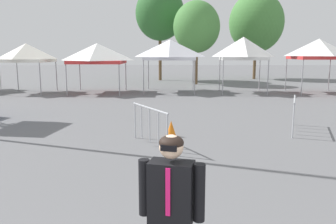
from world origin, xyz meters
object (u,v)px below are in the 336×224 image
(canopy_tent_behind_center, at_px, (319,49))
(tree_behind_tents_center, at_px, (197,27))
(canopy_tent_left_of_center, at_px, (97,53))
(canopy_tent_behind_right, at_px, (243,48))
(tree_behind_tents_left, at_px, (256,23))
(traffic_cone_lot_center, at_px, (171,129))
(crowd_barrier_by_lift, at_px, (150,119))
(canopy_tent_behind_left, at_px, (170,50))
(person_foreground, at_px, (171,210))
(tree_behind_tents_right, at_px, (160,14))
(canopy_tent_center, at_px, (26,53))
(crowd_barrier_near_person, at_px, (294,108))

(canopy_tent_behind_center, xyz_separation_m, tree_behind_tents_center, (-7.21, 6.08, 1.78))
(canopy_tent_left_of_center, bearing_deg, canopy_tent_behind_right, 1.38)
(tree_behind_tents_center, xyz_separation_m, tree_behind_tents_left, (6.04, 5.79, 0.82))
(canopy_tent_left_of_center, relative_size, tree_behind_tents_center, 0.51)
(traffic_cone_lot_center, bearing_deg, canopy_tent_behind_center, 51.91)
(canopy_tent_left_of_center, relative_size, crowd_barrier_by_lift, 1.81)
(canopy_tent_behind_left, bearing_deg, canopy_tent_behind_right, -5.50)
(canopy_tent_behind_right, xyz_separation_m, traffic_cone_lot_center, (-4.43, -11.74, -2.54))
(canopy_tent_behind_center, height_order, person_foreground, canopy_tent_behind_center)
(canopy_tent_left_of_center, height_order, crowd_barrier_by_lift, canopy_tent_left_of_center)
(person_foreground, height_order, tree_behind_tents_right, tree_behind_tents_right)
(canopy_tent_center, bearing_deg, canopy_tent_behind_left, 5.09)
(canopy_tent_behind_left, relative_size, person_foreground, 1.89)
(tree_behind_tents_center, height_order, crowd_barrier_by_lift, tree_behind_tents_center)
(tree_behind_tents_center, bearing_deg, canopy_tent_behind_right, -66.40)
(canopy_tent_center, height_order, person_foreground, canopy_tent_center)
(canopy_tent_center, xyz_separation_m, traffic_cone_lot_center, (9.17, -11.38, -2.28))
(person_foreground, bearing_deg, traffic_cone_lot_center, 90.51)
(person_foreground, distance_m, traffic_cone_lot_center, 7.17)
(tree_behind_tents_left, bearing_deg, canopy_tent_behind_center, -84.33)
(person_foreground, bearing_deg, crowd_barrier_by_lift, 96.02)
(person_foreground, height_order, traffic_cone_lot_center, person_foreground)
(canopy_tent_left_of_center, xyz_separation_m, traffic_cone_lot_center, (4.74, -11.52, -2.24))
(person_foreground, xyz_separation_m, tree_behind_tents_center, (1.79, 24.77, 3.50))
(canopy_tent_center, relative_size, crowd_barrier_by_lift, 1.68)
(tree_behind_tents_left, bearing_deg, traffic_cone_lot_center, -108.60)
(tree_behind_tents_left, relative_size, crowd_barrier_by_lift, 4.43)
(tree_behind_tents_center, bearing_deg, canopy_tent_behind_left, -110.46)
(canopy_tent_left_of_center, xyz_separation_m, canopy_tent_behind_right, (9.17, 0.22, 0.31))
(canopy_tent_behind_center, bearing_deg, traffic_cone_lot_center, -128.09)
(canopy_tent_center, xyz_separation_m, tree_behind_tents_left, (17.06, 12.05, 2.83))
(person_foreground, height_order, tree_behind_tents_center, tree_behind_tents_center)
(canopy_tent_center, relative_size, canopy_tent_behind_center, 0.92)
(tree_behind_tents_right, bearing_deg, traffic_cone_lot_center, -86.82)
(crowd_barrier_near_person, bearing_deg, tree_behind_tents_right, 103.93)
(tree_behind_tents_center, xyz_separation_m, traffic_cone_lot_center, (-1.85, -17.64, -4.28))
(canopy_tent_behind_right, bearing_deg, canopy_tent_behind_center, -2.15)
(person_foreground, distance_m, crowd_barrier_near_person, 8.86)
(canopy_tent_behind_right, xyz_separation_m, crowd_barrier_by_lift, (-5.00, -12.83, -2.04))
(canopy_tent_behind_left, xyz_separation_m, crowd_barrier_by_lift, (-0.39, -13.27, -1.96))
(canopy_tent_center, distance_m, person_foreground, 20.74)
(canopy_tent_left_of_center, bearing_deg, tree_behind_tents_right, 70.96)
(canopy_tent_center, height_order, tree_behind_tents_right, tree_behind_tents_right)
(person_foreground, height_order, tree_behind_tents_left, tree_behind_tents_left)
(canopy_tent_left_of_center, xyz_separation_m, tree_behind_tents_right, (3.53, 10.23, 3.53))
(traffic_cone_lot_center, bearing_deg, canopy_tent_center, 128.86)
(canopy_tent_behind_right, distance_m, tree_behind_tents_left, 12.46)
(crowd_barrier_by_lift, height_order, traffic_cone_lot_center, crowd_barrier_by_lift)
(crowd_barrier_by_lift, bearing_deg, canopy_tent_behind_center, 52.69)
(canopy_tent_center, xyz_separation_m, crowd_barrier_near_person, (13.16, -10.57, -1.77))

